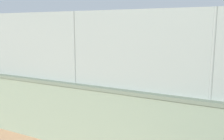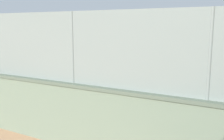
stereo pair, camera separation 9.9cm
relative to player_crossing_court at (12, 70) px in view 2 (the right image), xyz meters
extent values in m
plane|color=tan|center=(-5.03, -9.19, -1.00)|extent=(260.00, 260.00, 0.00)
cube|color=slate|center=(-7.82, 3.46, -0.19)|extent=(29.30, 0.49, 1.61)
cube|color=#556151|center=(-7.82, 3.46, 0.65)|extent=(29.30, 0.55, 0.08)
cube|color=gray|center=(-7.82, 3.46, 1.58)|extent=(28.71, 0.19, 1.77)
cylinder|color=gray|center=(-9.41, 3.47, 1.58)|extent=(0.07, 0.07, 1.77)
cylinder|color=gray|center=(-6.22, 3.45, 1.58)|extent=(0.07, 0.07, 1.77)
cylinder|color=black|center=(0.08, 0.08, -0.58)|extent=(0.21, 0.21, 0.83)
cylinder|color=black|center=(-0.03, -0.09, -0.58)|extent=(0.21, 0.21, 0.83)
cylinder|color=orange|center=(0.02, -0.01, 0.14)|extent=(0.47, 0.47, 0.61)
cylinder|color=#936B4C|center=(0.14, 0.28, 0.26)|extent=(0.54, 0.38, 0.17)
cylinder|color=#936B4C|center=(-0.39, -0.12, 0.26)|extent=(0.54, 0.38, 0.17)
sphere|color=#936B4C|center=(0.02, -0.01, 0.56)|extent=(0.23, 0.23, 0.23)
cylinder|color=navy|center=(0.02, -0.01, 0.66)|extent=(0.34, 0.34, 0.05)
cylinder|color=black|center=(-0.55, -0.03, 0.26)|extent=(0.28, 0.19, 0.04)
ellipsoid|color=#333338|center=(-0.74, 0.09, 0.26)|extent=(0.27, 0.18, 0.24)
cylinder|color=black|center=(-6.83, -9.05, -0.62)|extent=(0.17, 0.17, 0.74)
cylinder|color=black|center=(-7.02, -9.07, -0.62)|extent=(0.17, 0.17, 0.74)
cylinder|color=#429951|center=(-6.92, -9.06, 0.02)|extent=(0.37, 0.37, 0.55)
cylinder|color=tan|center=(-6.64, -8.98, 0.13)|extent=(0.15, 0.53, 0.16)
cylinder|color=tan|center=(-7.24, -8.79, 0.13)|extent=(0.15, 0.53, 0.16)
sphere|color=tan|center=(-6.92, -9.06, 0.40)|extent=(0.21, 0.21, 0.21)
cylinder|color=navy|center=(-6.92, -9.06, 0.49)|extent=(0.24, 0.24, 0.05)
cube|color=#4C6B4C|center=(-2.02, 1.46, -0.55)|extent=(1.60, 0.39, 0.06)
cube|color=#4C6B4C|center=(-2.02, 1.62, -0.33)|extent=(1.60, 0.05, 0.40)
cube|color=#333338|center=(-2.66, 1.46, -0.77)|extent=(0.06, 0.38, 0.45)
cube|color=#333338|center=(-1.38, 1.45, -0.77)|extent=(0.06, 0.38, 0.45)
camera|label=1|loc=(-9.90, 8.59, 2.11)|focal=40.77mm
camera|label=2|loc=(-9.99, 8.54, 2.11)|focal=40.77mm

